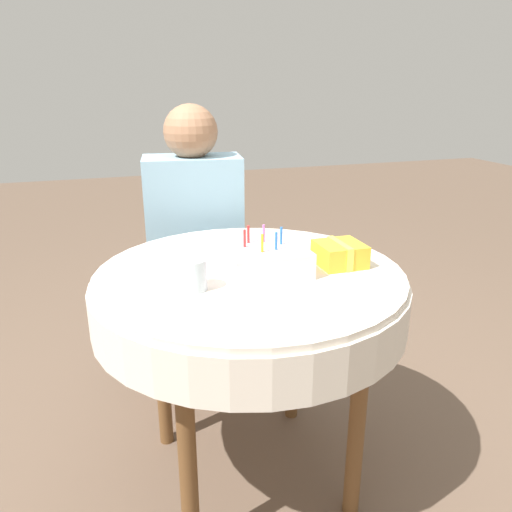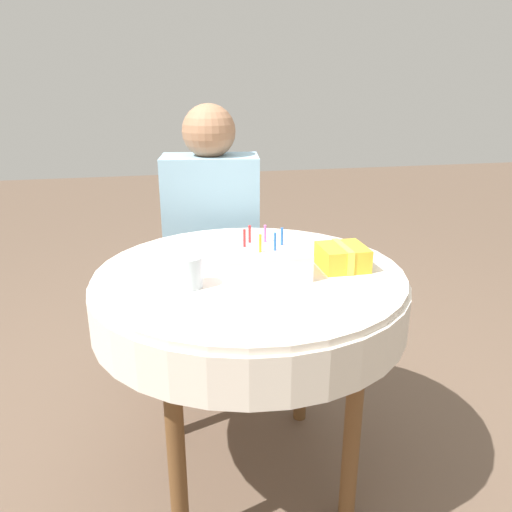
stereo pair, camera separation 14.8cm
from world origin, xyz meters
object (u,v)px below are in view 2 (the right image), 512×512
object	(u,v)px
person	(211,219)
gift_box	(342,257)
chair	(213,267)
birthday_cake	(263,259)
drinking_glass	(188,272)

from	to	relation	value
person	gift_box	world-z (taller)	person
chair	birthday_cake	xyz separation A→B (m)	(0.06, -0.79, 0.31)
chair	birthday_cake	size ratio (longest dim) A/B	3.62
drinking_glass	gift_box	size ratio (longest dim) A/B	0.61
person	drinking_glass	xyz separation A→B (m)	(-0.16, -0.78, 0.07)
person	drinking_glass	size ratio (longest dim) A/B	13.90
person	drinking_glass	bearing A→B (deg)	-93.46
chair	drinking_glass	bearing A→B (deg)	-93.11
gift_box	chair	bearing A→B (deg)	110.13
chair	birthday_cake	bearing A→B (deg)	-77.89
chair	drinking_glass	distance (m)	0.94
drinking_glass	gift_box	world-z (taller)	drinking_glass
birthday_cake	gift_box	world-z (taller)	birthday_cake
chair	person	size ratio (longest dim) A/B	0.71
chair	person	xyz separation A→B (m)	(-0.01, -0.09, 0.25)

